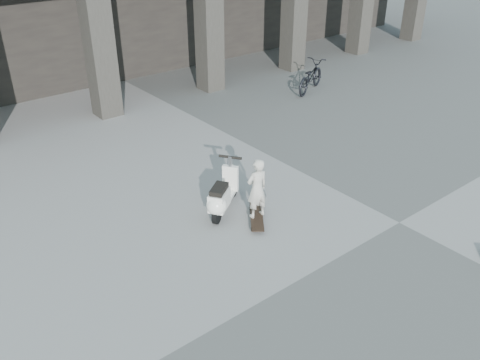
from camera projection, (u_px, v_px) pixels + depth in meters
ground at (399, 223)px, 9.49m from camera, size 90.00×90.00×0.00m
longboard at (257, 217)px, 9.53m from camera, size 0.80×0.94×0.10m
child at (257, 188)px, 9.24m from camera, size 0.45×0.32×1.18m
scooter at (221, 197)px, 9.54m from camera, size 1.22×0.93×0.99m
bicycle at (310, 77)px, 15.87m from camera, size 1.89×1.28×0.94m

